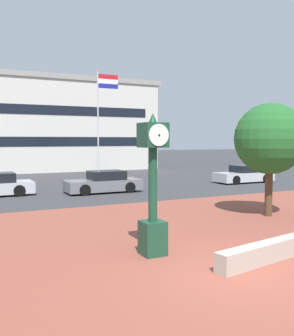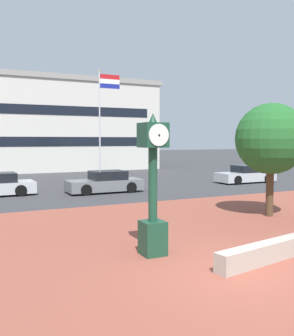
% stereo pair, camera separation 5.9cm
% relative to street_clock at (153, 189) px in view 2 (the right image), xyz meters
% --- Properties ---
extents(ground_plane, '(200.00, 200.00, 0.00)m').
position_rel_street_clock_xyz_m(ground_plane, '(1.13, -2.27, -1.79)').
color(ground_plane, '#38383A').
extents(plaza_brick_paving, '(44.00, 14.22, 0.01)m').
position_rel_street_clock_xyz_m(plaza_brick_paving, '(1.13, 0.84, -1.79)').
color(plaza_brick_paving, brown).
rests_on(plaza_brick_paving, ground).
extents(planter_wall, '(3.22, 0.98, 0.50)m').
position_rel_street_clock_xyz_m(planter_wall, '(2.24, -1.80, -1.54)').
color(planter_wall, '#ADA393').
rests_on(planter_wall, ground).
extents(street_clock, '(0.66, 0.77, 3.82)m').
position_rel_street_clock_xyz_m(street_clock, '(0.00, 0.00, 0.00)').
color(street_clock, '#19422D').
rests_on(street_clock, ground).
extents(plaza_tree, '(3.09, 2.87, 4.60)m').
position_rel_street_clock_xyz_m(plaza_tree, '(6.78, 2.74, 1.29)').
color(plaza_tree, '#4C3823').
rests_on(plaza_tree, ground).
extents(car_street_mid, '(4.39, 1.86, 1.28)m').
position_rel_street_clock_xyz_m(car_street_mid, '(13.91, 12.76, -1.22)').
color(car_street_mid, '#B7BABF').
rests_on(car_street_mid, ground).
extents(car_street_far, '(4.44, 1.93, 1.28)m').
position_rel_street_clock_xyz_m(car_street_far, '(2.89, 12.28, -1.22)').
color(car_street_far, slate).
rests_on(car_street_far, ground).
extents(flagpole_primary, '(1.86, 0.14, 8.86)m').
position_rel_street_clock_xyz_m(flagpole_primary, '(5.78, 21.24, 3.63)').
color(flagpole_primary, silver).
rests_on(flagpole_primary, ground).
extents(civic_building, '(30.51, 14.64, 9.44)m').
position_rel_street_clock_xyz_m(civic_building, '(-0.67, 34.49, 2.93)').
color(civic_building, beige).
rests_on(civic_building, ground).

